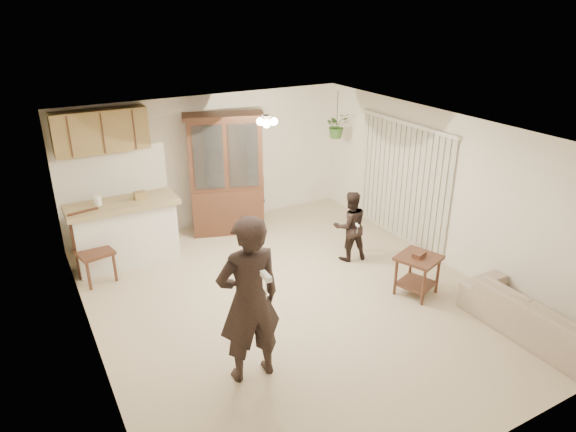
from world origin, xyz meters
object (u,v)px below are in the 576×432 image
sofa (538,310)px  chair_bar (96,262)px  chair_hutch_right (251,209)px  adult (249,309)px  child (350,222)px  china_hutch (226,175)px  side_table (417,274)px  chair_hutch_left (215,214)px

sofa → chair_bar: bearing=47.7°
sofa → chair_hutch_right: size_ratio=2.02×
adult → child: bearing=-143.4°
sofa → china_hutch: 5.54m
side_table → chair_hutch_left: bearing=115.6°
adult → china_hutch: 4.15m
sofa → side_table: bearing=23.1°
china_hutch → side_table: size_ratio=3.10×
child → china_hutch: china_hutch is taller
sofa → side_table: sofa is taller
side_table → china_hutch: bearing=114.1°
side_table → child: bearing=99.1°
adult → chair_hutch_right: bearing=-112.9°
chair_hutch_right → china_hutch: bearing=-8.6°
sofa → child: bearing=16.5°
chair_hutch_left → chair_hutch_right: 0.76m
adult → china_hutch: (1.37, 3.91, 0.20)m
china_hutch → sofa: bearing=-48.0°
side_table → chair_hutch_left: chair_hutch_left is taller
child → chair_hutch_left: 2.74m
chair_bar → chair_hutch_left: chair_bar is taller
side_table → chair_bar: (-4.09, 2.72, -0.01)m
chair_hutch_left → chair_hutch_right: bearing=15.7°
chair_bar → chair_hutch_right: chair_bar is taller
adult → chair_hutch_left: adult is taller
child → chair_hutch_right: (-0.77, 2.26, -0.41)m
china_hutch → chair_hutch_left: 0.84m
china_hutch → child: bearing=-39.2°
sofa → chair_hutch_right: chair_hutch_right is taller
china_hutch → chair_hutch_right: (0.56, 0.19, -0.84)m
chair_hutch_left → child: bearing=-41.2°
side_table → chair_hutch_left: 4.05m
child → chair_hutch_right: bearing=-58.9°
chair_bar → chair_hutch_right: bearing=5.7°
chair_bar → china_hutch: bearing=5.3°
sofa → chair_bar: 6.39m
chair_hutch_right → sofa: bearing=80.5°
adult → side_table: (2.93, 0.43, -0.58)m
china_hutch → chair_hutch_left: (-0.20, 0.17, -0.80)m
adult → chair_hutch_right: 4.58m
adult → child: size_ratio=1.33×
china_hutch → chair_hutch_right: china_hutch is taller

